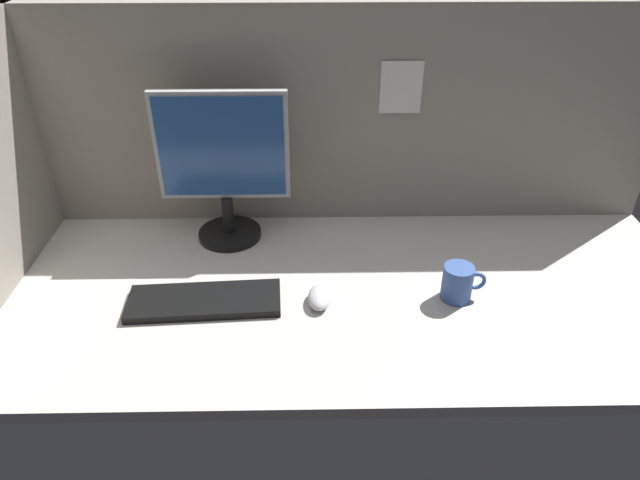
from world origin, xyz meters
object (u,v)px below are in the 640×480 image
at_px(monitor, 223,162).
at_px(keyboard, 204,301).
at_px(mouse, 319,297).
at_px(mug_ceramic_blue, 458,283).

xyz_separation_m(monitor, keyboard, (-0.03, -0.32, -0.22)).
height_order(monitor, keyboard, monitor).
bearing_deg(keyboard, mouse, -3.39).
distance_m(mouse, mug_ceramic_blue, 0.34).
relative_size(monitor, keyboard, 1.16).
bearing_deg(keyboard, monitor, 81.88).
bearing_deg(mug_ceramic_blue, mouse, -177.50).
distance_m(monitor, mouse, 0.46).
xyz_separation_m(monitor, mug_ceramic_blue, (0.59, -0.30, -0.19)).
bearing_deg(monitor, mug_ceramic_blue, -27.06).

